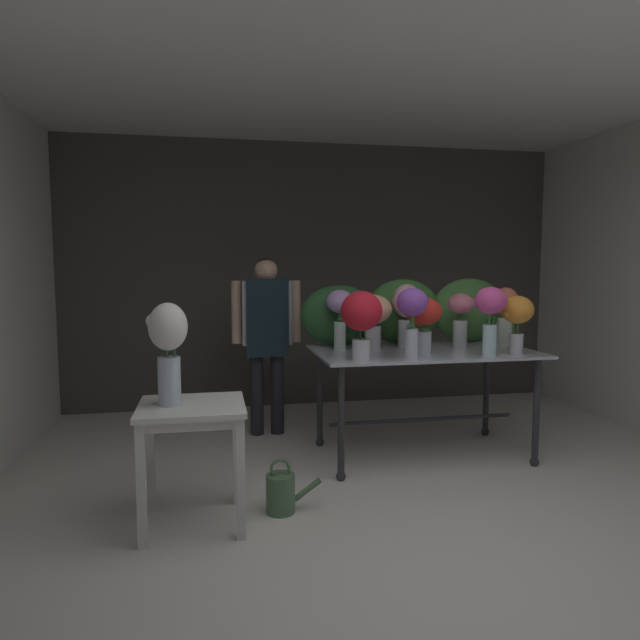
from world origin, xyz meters
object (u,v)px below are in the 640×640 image
at_px(vase_fuchsia_roses, 491,311).
at_px(vase_scarlet_carnations, 423,318).
at_px(vase_blush_ranunculus, 407,311).
at_px(vase_coral_anemones, 505,311).
at_px(vase_lilac_lilies, 340,311).
at_px(vase_violet_stock, 412,311).
at_px(vase_white_roses_tall, 168,345).
at_px(vase_peach_hydrangea, 372,315).
at_px(florist, 267,326).
at_px(vase_crimson_peonies, 361,316).
at_px(display_table_glass, 423,366).
at_px(watering_can, 281,492).
at_px(side_table_white, 192,423).
at_px(vase_rosy_snapdragons, 460,314).
at_px(vase_sunset_tulips, 517,315).

bearing_deg(vase_fuchsia_roses, vase_scarlet_carnations, 152.39).
xyz_separation_m(vase_blush_ranunculus, vase_coral_anemones, (0.84, -0.04, -0.01)).
xyz_separation_m(vase_lilac_lilies, vase_violet_stock, (0.40, -0.52, 0.03)).
height_order(vase_scarlet_carnations, vase_coral_anemones, vase_coral_anemones).
bearing_deg(vase_white_roses_tall, vase_lilac_lilies, 39.27).
bearing_deg(vase_violet_stock, vase_lilac_lilies, 127.75).
height_order(vase_blush_ranunculus, vase_violet_stock, vase_blush_ranunculus).
bearing_deg(vase_peach_hydrangea, vase_white_roses_tall, -146.26).
bearing_deg(florist, vase_crimson_peonies, -64.64).
xyz_separation_m(display_table_glass, vase_fuchsia_roses, (0.36, -0.39, 0.47)).
bearing_deg(vase_crimson_peonies, vase_white_roses_tall, -157.84).
distance_m(display_table_glass, vase_scarlet_carnations, 0.45).
relative_size(vase_peach_hydrangea, vase_white_roses_tall, 0.74).
distance_m(vase_blush_ranunculus, vase_coral_anemones, 0.84).
distance_m(display_table_glass, vase_blush_ranunculus, 0.47).
relative_size(florist, watering_can, 4.50).
distance_m(vase_coral_anemones, vase_peach_hydrangea, 1.15).
relative_size(side_table_white, vase_crimson_peonies, 1.47).
bearing_deg(vase_coral_anemones, vase_peach_hydrangea, -179.47).
distance_m(side_table_white, vase_scarlet_carnations, 1.91).
bearing_deg(vase_fuchsia_roses, display_table_glass, 132.55).
distance_m(florist, vase_coral_anemones, 2.04).
bearing_deg(vase_peach_hydrangea, vase_violet_stock, -74.13).
bearing_deg(vase_scarlet_carnations, side_table_white, -157.10).
relative_size(vase_blush_ranunculus, vase_peach_hydrangea, 1.18).
height_order(vase_fuchsia_roses, vase_crimson_peonies, vase_fuchsia_roses).
xyz_separation_m(vase_blush_ranunculus, vase_crimson_peonies, (-0.53, -0.53, 0.01)).
relative_size(vase_rosy_snapdragons, vase_violet_stock, 0.87).
bearing_deg(florist, vase_sunset_tulips, -32.22).
bearing_deg(vase_sunset_tulips, side_table_white, -166.55).
distance_m(display_table_glass, vase_rosy_snapdragons, 0.53).
distance_m(vase_coral_anemones, vase_white_roses_tall, 2.84).
distance_m(display_table_glass, vase_fuchsia_roses, 0.71).
xyz_separation_m(vase_coral_anemones, vase_white_roses_tall, (-2.65, -1.01, -0.07)).
bearing_deg(vase_rosy_snapdragons, vase_violet_stock, -142.17).
height_order(display_table_glass, vase_sunset_tulips, vase_sunset_tulips).
relative_size(side_table_white, vase_blush_ranunculus, 1.40).
xyz_separation_m(vase_lilac_lilies, vase_white_roses_tall, (-1.24, -1.01, -0.10)).
bearing_deg(vase_violet_stock, florist, 127.39).
height_order(vase_fuchsia_roses, vase_blush_ranunculus, vase_blush_ranunculus).
height_order(florist, vase_sunset_tulips, florist).
relative_size(vase_crimson_peonies, vase_lilac_lilies, 1.03).
relative_size(vase_blush_ranunculus, vase_lilac_lilies, 1.09).
relative_size(florist, vase_crimson_peonies, 3.23).
bearing_deg(display_table_glass, watering_can, -146.27).
distance_m(vase_rosy_snapdragons, vase_peach_hydrangea, 0.73).
height_order(vase_lilac_lilies, vase_peach_hydrangea, vase_lilac_lilies).
bearing_deg(vase_sunset_tulips, vase_blush_ranunculus, 145.58).
height_order(display_table_glass, side_table_white, display_table_glass).
bearing_deg(vase_white_roses_tall, florist, 66.70).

